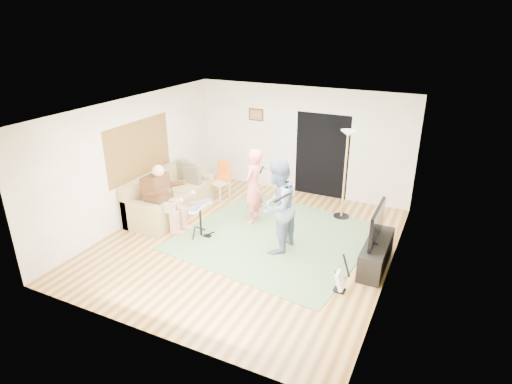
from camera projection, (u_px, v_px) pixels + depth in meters
floor at (248, 242)px, 8.66m from camera, size 6.00×6.00×0.00m
walls at (247, 180)px, 8.14m from camera, size 5.50×6.00×2.70m
ceiling at (246, 110)px, 7.62m from camera, size 6.00×6.00×0.00m
window_blinds at (139, 149)px, 9.33m from camera, size 0.00×2.05×2.05m
doorway at (322, 156)px, 10.52m from camera, size 2.10×0.00×2.10m
picture_frame at (256, 115)px, 10.92m from camera, size 0.42×0.03×0.32m
area_rug at (275, 237)px, 8.85m from camera, size 3.96×3.86×0.02m
sofa at (168, 200)px, 9.87m from camera, size 0.95×2.31×0.93m
drummer at (165, 204)px, 9.06m from camera, size 0.92×0.51×1.41m
drum_kit at (201, 222)px, 8.80m from camera, size 0.39×0.70×0.72m
singer at (253, 186)px, 9.22m from camera, size 0.41×0.62×1.68m
microphone at (262, 170)px, 8.98m from camera, size 0.06×0.06×0.24m
guitarist at (277, 207)px, 8.04m from camera, size 0.76×0.94×1.85m
guitar_held at (288, 192)px, 7.83m from camera, size 0.23×0.61×0.26m
guitar_spare at (340, 281)px, 7.06m from camera, size 0.26×0.23×0.71m
torchiere_lamp at (346, 159)px, 9.21m from camera, size 0.36×0.36×2.02m
dining_chair at (220, 186)px, 10.58m from camera, size 0.49×0.51×0.96m
tv_cabinet at (376, 254)px, 7.77m from camera, size 0.40×1.40×0.50m
television at (377, 224)px, 7.56m from camera, size 0.06×1.07×0.63m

